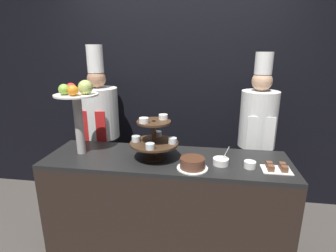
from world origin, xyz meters
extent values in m
cube|color=black|center=(0.00, 1.27, 1.40)|extent=(10.00, 0.06, 2.80)
cube|color=black|center=(0.00, 0.30, 0.42)|extent=(2.03, 0.60, 0.84)
cube|color=black|center=(0.00, 0.30, 0.85)|extent=(2.03, 0.60, 0.03)
cylinder|color=#3D2819|center=(-0.10, 0.28, 0.88)|extent=(0.18, 0.18, 0.02)
cylinder|color=#3D2819|center=(-0.10, 0.28, 1.03)|extent=(0.04, 0.04, 0.32)
cylinder|color=#3D2819|center=(-0.10, 0.28, 1.01)|extent=(0.40, 0.40, 0.02)
cylinder|color=#3D2819|center=(-0.10, 0.28, 1.19)|extent=(0.27, 0.27, 0.02)
cylinder|color=silver|center=(0.06, 0.27, 1.04)|extent=(0.07, 0.07, 0.04)
cylinder|color=beige|center=(0.06, 0.27, 1.03)|extent=(0.06, 0.06, 0.03)
cylinder|color=silver|center=(-0.10, 0.43, 1.04)|extent=(0.07, 0.07, 0.04)
cylinder|color=green|center=(-0.10, 0.43, 1.03)|extent=(0.06, 0.06, 0.03)
cylinder|color=silver|center=(-0.25, 0.28, 1.04)|extent=(0.07, 0.07, 0.04)
cylinder|color=gold|center=(-0.25, 0.28, 1.03)|extent=(0.06, 0.06, 0.03)
cylinder|color=silver|center=(-0.10, 0.12, 1.04)|extent=(0.07, 0.07, 0.04)
cylinder|color=red|center=(-0.10, 0.12, 1.03)|extent=(0.06, 0.06, 0.03)
cylinder|color=white|center=(-0.03, 0.34, 1.22)|extent=(0.07, 0.07, 0.04)
cylinder|color=white|center=(-0.16, 0.21, 1.22)|extent=(0.07, 0.07, 0.04)
cylinder|color=#B2ADA8|center=(-0.75, 0.31, 1.12)|extent=(0.07, 0.07, 0.50)
cylinder|color=white|center=(-0.75, 0.31, 1.38)|extent=(0.36, 0.36, 0.01)
sphere|color=#ADC160|center=(-0.66, 0.30, 1.45)|extent=(0.12, 0.12, 0.12)
sphere|color=orange|center=(-0.74, 0.40, 1.43)|extent=(0.07, 0.07, 0.07)
sphere|color=red|center=(-0.82, 0.36, 1.43)|extent=(0.08, 0.08, 0.08)
sphere|color=#84B742|center=(-0.82, 0.25, 1.44)|extent=(0.09, 0.09, 0.09)
sphere|color=orange|center=(-0.73, 0.22, 1.43)|extent=(0.09, 0.09, 0.09)
cylinder|color=white|center=(0.23, 0.13, 0.88)|extent=(0.24, 0.24, 0.01)
cylinder|color=brown|center=(0.23, 0.13, 0.92)|extent=(0.19, 0.19, 0.07)
cylinder|color=#472819|center=(0.23, 0.13, 0.96)|extent=(0.19, 0.19, 0.01)
cylinder|color=white|center=(0.66, 0.21, 0.90)|extent=(0.09, 0.09, 0.05)
cube|color=white|center=(0.85, 0.20, 0.87)|extent=(0.21, 0.16, 0.01)
cube|color=brown|center=(0.81, 0.17, 0.90)|extent=(0.04, 0.04, 0.04)
cube|color=brown|center=(0.90, 0.17, 0.90)|extent=(0.04, 0.04, 0.04)
cube|color=brown|center=(0.81, 0.23, 0.90)|extent=(0.04, 0.04, 0.04)
cube|color=brown|center=(0.90, 0.23, 0.90)|extent=(0.04, 0.04, 0.04)
cylinder|color=white|center=(0.44, 0.24, 0.90)|extent=(0.12, 0.12, 0.05)
cylinder|color=#BCBCC1|center=(0.48, 0.24, 0.97)|extent=(0.05, 0.01, 0.11)
cube|color=black|center=(-0.82, 0.89, 0.41)|extent=(0.31, 0.17, 0.82)
cylinder|color=silver|center=(-0.82, 0.89, 1.09)|extent=(0.41, 0.41, 0.53)
cube|color=red|center=(-0.82, 0.69, 0.98)|extent=(0.29, 0.01, 0.34)
sphere|color=#A37556|center=(-0.82, 0.89, 1.45)|extent=(0.19, 0.19, 0.19)
cylinder|color=white|center=(-0.82, 0.89, 1.65)|extent=(0.16, 0.16, 0.28)
cube|color=#28282D|center=(0.82, 0.89, 0.40)|extent=(0.27, 0.15, 0.81)
cylinder|color=silver|center=(0.82, 0.89, 1.09)|extent=(0.36, 0.36, 0.55)
cube|color=white|center=(0.82, 0.72, 0.98)|extent=(0.25, 0.01, 0.35)
sphere|color=tan|center=(0.82, 0.89, 1.46)|extent=(0.19, 0.19, 0.19)
cylinder|color=white|center=(0.82, 0.89, 1.62)|extent=(0.16, 0.16, 0.20)
camera|label=1|loc=(0.31, -1.69, 1.75)|focal=28.00mm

